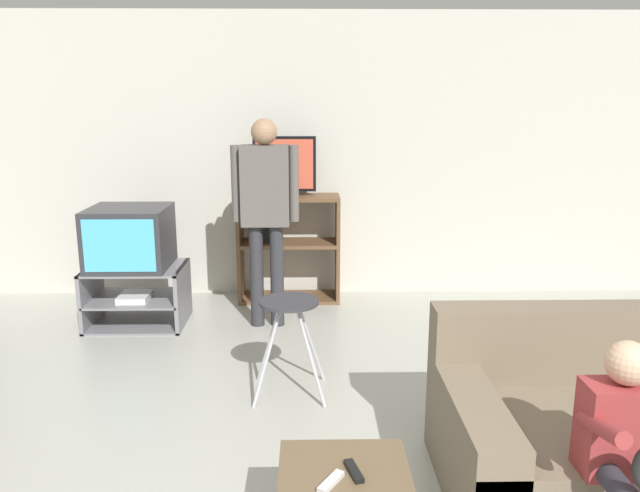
{
  "coord_description": "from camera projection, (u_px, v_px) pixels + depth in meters",
  "views": [
    {
      "loc": [
        -0.13,
        -1.63,
        1.83
      ],
      "look_at": [
        -0.05,
        2.29,
        0.9
      ],
      "focal_mm": 35.0,
      "sensor_mm": 36.0,
      "label": 1
    }
  ],
  "objects": [
    {
      "name": "couch",
      "position": [
        627.0,
        438.0,
        2.93
      ],
      "size": [
        1.73,
        1.0,
        0.81
      ],
      "color": "#756651",
      "rests_on": "ground_plane"
    },
    {
      "name": "tv_stand",
      "position": [
        137.0,
        296.0,
        5.15
      ],
      "size": [
        0.79,
        0.58,
        0.49
      ],
      "color": "slate",
      "rests_on": "ground_plane"
    },
    {
      "name": "folding_stool",
      "position": [
        289.0,
        317.0,
        3.86
      ],
      "size": [
        0.46,
        0.41,
        0.63
      ],
      "color": "#B7B7BC",
      "rests_on": "ground_plane"
    },
    {
      "name": "remote_control_white",
      "position": [
        331.0,
        482.0,
        2.32
      ],
      "size": [
        0.11,
        0.14,
        0.02
      ],
      "primitive_type": "cube",
      "rotation": [
        0.0,
        0.0,
        -0.57
      ],
      "color": "silver",
      "rests_on": "snack_table"
    },
    {
      "name": "wall_back",
      "position": [
        322.0,
        157.0,
        5.8
      ],
      "size": [
        6.4,
        0.06,
        2.6
      ],
      "color": "beige",
      "rests_on": "ground_plane"
    },
    {
      "name": "snack_table",
      "position": [
        345.0,
        485.0,
        2.39
      ],
      "size": [
        0.51,
        0.51,
        0.43
      ],
      "color": "brown",
      "rests_on": "ground_plane"
    },
    {
      "name": "person_standing_adult",
      "position": [
        265.0,
        203.0,
        4.94
      ],
      "size": [
        0.53,
        0.2,
        1.68
      ],
      "color": "#2D2D33",
      "rests_on": "ground_plane"
    },
    {
      "name": "media_shelf",
      "position": [
        289.0,
        247.0,
        5.73
      ],
      "size": [
        0.93,
        0.37,
        0.98
      ],
      "color": "brown",
      "rests_on": "ground_plane"
    },
    {
      "name": "person_seated_child",
      "position": [
        631.0,
        448.0,
        2.3
      ],
      "size": [
        0.33,
        0.43,
        0.96
      ],
      "color": "#2D2D38",
      "rests_on": "ground_plane"
    },
    {
      "name": "television_main",
      "position": [
        130.0,
        237.0,
        5.04
      ],
      "size": [
        0.63,
        0.6,
        0.49
      ],
      "color": "#2D2D33",
      "rests_on": "tv_stand"
    },
    {
      "name": "television_flat",
      "position": [
        285.0,
        168.0,
        5.57
      ],
      "size": [
        0.56,
        0.2,
        0.53
      ],
      "color": "black",
      "rests_on": "media_shelf"
    },
    {
      "name": "remote_control_black",
      "position": [
        354.0,
        471.0,
        2.39
      ],
      "size": [
        0.07,
        0.15,
        0.02
      ],
      "primitive_type": "cube",
      "rotation": [
        0.0,
        0.0,
        0.26
      ],
      "color": "black",
      "rests_on": "snack_table"
    }
  ]
}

